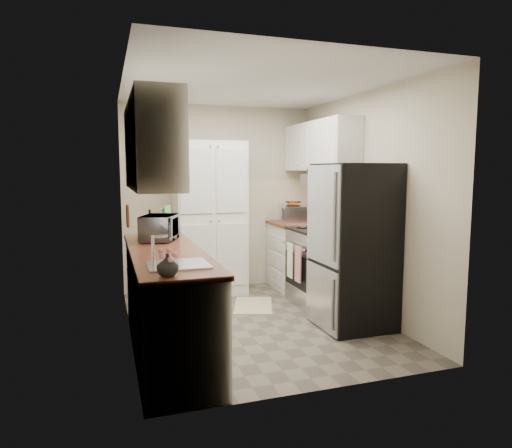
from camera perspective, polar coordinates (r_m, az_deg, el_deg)
name	(u,v)px	position (r m, az deg, el deg)	size (l,w,h in m)	color
ground	(256,322)	(5.03, -0.06, -12.21)	(3.20, 3.20, 0.00)	#665B4C
room_shell	(254,171)	(4.74, -0.23, 6.68)	(2.64, 3.24, 2.52)	#C3B59D
pantry_cabinet	(210,219)	(6.00, -5.81, 0.66)	(0.90, 0.55, 2.00)	silver
base_cabinet_left	(167,302)	(4.28, -11.06, -9.54)	(0.60, 2.30, 0.88)	silver
countertop_left	(166,252)	(4.18, -11.20, -3.47)	(0.63, 2.33, 0.04)	brown
base_cabinet_right	(297,257)	(6.33, 5.11, -4.14)	(0.60, 0.80, 0.88)	silver
countertop_right	(297,224)	(6.26, 5.15, 0.00)	(0.63, 0.83, 0.04)	brown
electric_range	(322,266)	(5.61, 8.22, -5.20)	(0.71, 0.78, 1.13)	#B7B7BC
refrigerator	(354,246)	(4.83, 12.15, -2.72)	(0.70, 0.72, 1.70)	#B7B7BC
microwave	(160,228)	(4.74, -11.96, -0.47)	(0.47, 0.32, 0.26)	silver
wine_bottle	(150,224)	(5.04, -13.13, -0.03)	(0.07, 0.07, 0.27)	black
flower_vase	(168,265)	(3.13, -11.00, -5.07)	(0.15, 0.15, 0.15)	silver
cutting_board	(169,220)	(5.10, -10.86, 0.43)	(0.02, 0.26, 0.33)	green
toaster_oven	(294,214)	(6.35, 4.75, 1.27)	(0.30, 0.38, 0.22)	silver
fruit_basket	(293,202)	(6.34, 4.66, 2.70)	(0.22, 0.22, 0.09)	#D85216
kitchen_mat	(253,305)	(5.60, -0.34, -10.13)	(0.44, 0.71, 0.01)	beige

